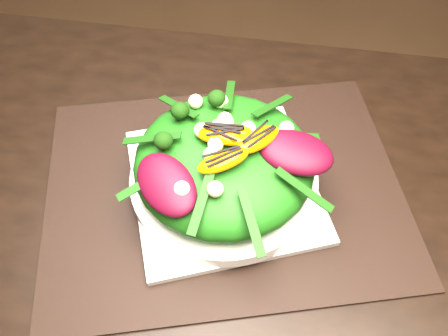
# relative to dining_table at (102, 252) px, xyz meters

# --- Properties ---
(dining_table) EXTENTS (1.60, 0.90, 0.75)m
(dining_table) POSITION_rel_dining_table_xyz_m (0.00, 0.00, 0.00)
(dining_table) COLOR black
(dining_table) RESTS_ON floor
(placemat) EXTENTS (0.58, 0.50, 0.00)m
(placemat) POSITION_rel_dining_table_xyz_m (0.15, 0.11, 0.02)
(placemat) COLOR black
(placemat) RESTS_ON dining_table
(plate_base) EXTENTS (0.32, 0.32, 0.01)m
(plate_base) POSITION_rel_dining_table_xyz_m (0.15, 0.11, 0.03)
(plate_base) COLOR silver
(plate_base) RESTS_ON placemat
(salad_bowl) EXTENTS (0.30, 0.30, 0.02)m
(salad_bowl) POSITION_rel_dining_table_xyz_m (0.15, 0.11, 0.04)
(salad_bowl) COLOR white
(salad_bowl) RESTS_ON plate_base
(lettuce_mound) EXTENTS (0.31, 0.31, 0.08)m
(lettuce_mound) POSITION_rel_dining_table_xyz_m (0.15, 0.11, 0.08)
(lettuce_mound) COLOR #1E5F11
(lettuce_mound) RESTS_ON salad_bowl
(radicchio_leaf) EXTENTS (0.10, 0.07, 0.02)m
(radicchio_leaf) POSITION_rel_dining_table_xyz_m (0.24, 0.11, 0.12)
(radicchio_leaf) COLOR #400616
(radicchio_leaf) RESTS_ON lettuce_mound
(orange_segment) EXTENTS (0.07, 0.03, 0.02)m
(orange_segment) POSITION_rel_dining_table_xyz_m (0.15, 0.12, 0.13)
(orange_segment) COLOR orange
(orange_segment) RESTS_ON lettuce_mound
(broccoli_floret) EXTENTS (0.04, 0.04, 0.03)m
(broccoli_floret) POSITION_rel_dining_table_xyz_m (0.08, 0.15, 0.13)
(broccoli_floret) COLOR black
(broccoli_floret) RESTS_ON lettuce_mound
(macadamia_nut) EXTENTS (0.03, 0.03, 0.02)m
(macadamia_nut) POSITION_rel_dining_table_xyz_m (0.17, 0.07, 0.13)
(macadamia_nut) COLOR beige
(macadamia_nut) RESTS_ON lettuce_mound
(balsamic_drizzle) EXTENTS (0.04, 0.00, 0.00)m
(balsamic_drizzle) POSITION_rel_dining_table_xyz_m (0.15, 0.12, 0.14)
(balsamic_drizzle) COLOR black
(balsamic_drizzle) RESTS_ON orange_segment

